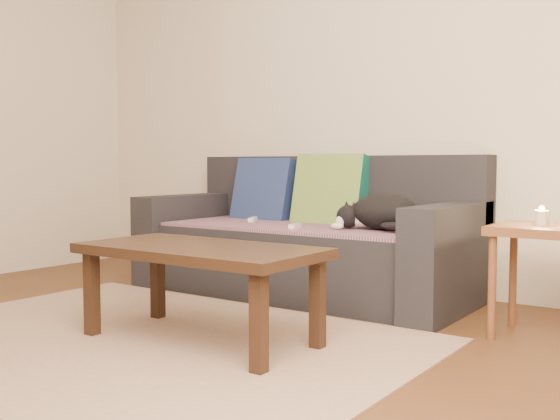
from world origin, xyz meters
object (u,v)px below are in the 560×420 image
Objects in this scene: side_table at (541,245)px; coffee_table at (200,258)px; sofa at (307,244)px; wii_remote_b at (295,226)px; wii_remote_a at (253,220)px; cat at (381,212)px.

coffee_table is at bearing -141.12° from side_table.
side_table is 0.47× the size of coffee_table.
side_table is 1.58m from coffee_table.
wii_remote_b is at bearing -69.69° from sofa.
wii_remote_a is (-0.36, -0.11, 0.15)m from sofa.
cat is 0.91m from wii_remote_a.
wii_remote_b is (0.12, -0.32, 0.15)m from sofa.
wii_remote_b is at bearing -134.67° from cat.
sofa is at bearing 169.33° from side_table.
wii_remote_a is 0.52m from wii_remote_b.
side_table is (1.36, 0.04, -0.02)m from wii_remote_b.
coffee_table is at bearing -88.33° from cat.
sofa is 14.00× the size of wii_remote_a.
wii_remote_a is 1.84m from side_table.
coffee_table is (-1.23, -0.99, -0.04)m from side_table.
wii_remote_a is 0.28× the size of side_table.
cat reaches higher than side_table.
wii_remote_b is 0.13× the size of coffee_table.
sofa is 4.07× the size of cat.
sofa reaches higher than wii_remote_b.
wii_remote_b is at bearing -178.19° from side_table.
side_table reaches higher than coffee_table.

